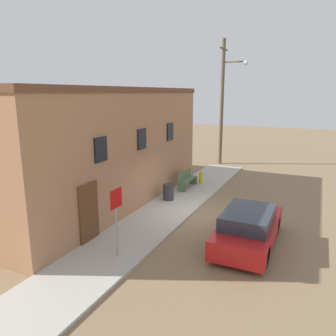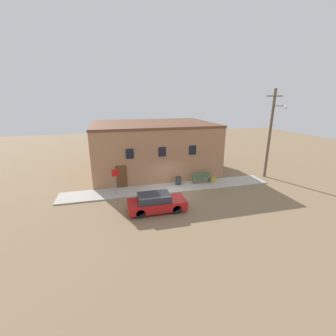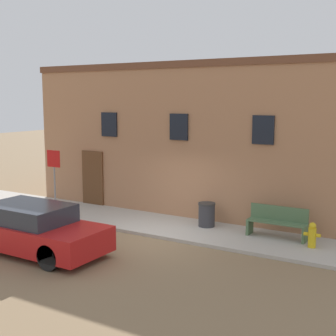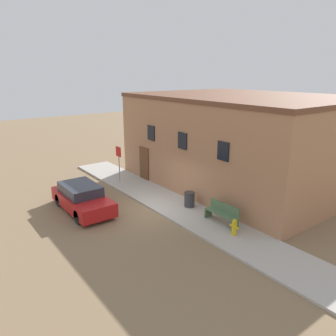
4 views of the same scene
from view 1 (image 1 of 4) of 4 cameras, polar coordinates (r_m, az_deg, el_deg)
ground_plane at (r=14.73m, az=4.44°, el=-7.96°), size 80.00×80.00×0.00m
sidewalk at (r=15.15m, az=0.18°, el=-7.12°), size 19.36×2.39×0.10m
brick_building at (r=17.54m, az=-18.62°, el=4.09°), size 13.00×9.82×5.50m
fire_hydrant at (r=19.07m, az=5.75°, el=-1.65°), size 0.46×0.22×0.72m
stop_sign at (r=10.50m, az=-9.01°, el=-7.22°), size 0.62×0.06×2.25m
bench at (r=18.16m, az=3.30°, el=-1.98°), size 1.77×0.44×0.94m
trash_bin at (r=16.11m, az=0.06°, el=-4.21°), size 0.56×0.56×0.78m
utility_pole at (r=24.63m, az=9.58°, el=11.69°), size 1.80×1.91×8.98m
parked_car at (r=11.96m, az=13.82°, el=-10.05°), size 4.23×1.78×1.34m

